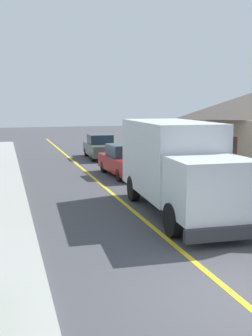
% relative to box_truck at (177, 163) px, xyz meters
% --- Properties ---
extents(ground_plane, '(120.00, 120.00, 0.00)m').
position_rel_box_truck_xyz_m(ground_plane, '(-1.43, -6.39, -1.77)').
color(ground_plane, '#424247').
extents(centre_line_yellow, '(0.16, 56.00, 0.01)m').
position_rel_box_truck_xyz_m(centre_line_yellow, '(-1.43, 3.61, -1.76)').
color(centre_line_yellow, gold).
rests_on(centre_line_yellow, ground).
extents(box_truck, '(2.79, 7.30, 3.20)m').
position_rel_box_truck_xyz_m(box_truck, '(0.00, 0.00, 0.00)').
color(box_truck, silver).
rests_on(box_truck, ground).
extents(parked_car_near, '(2.01, 4.48, 1.67)m').
position_rel_box_truck_xyz_m(parked_car_near, '(0.33, 7.51, -0.97)').
color(parked_car_near, maroon).
rests_on(parked_car_near, ground).
extents(parked_car_mid, '(1.96, 4.46, 1.67)m').
position_rel_box_truck_xyz_m(parked_car_mid, '(0.65, 14.66, -0.97)').
color(parked_car_mid, '#4C564C').
rests_on(parked_car_mid, ground).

